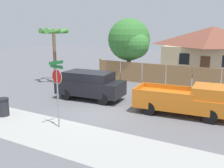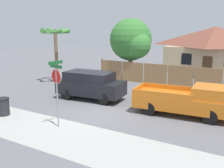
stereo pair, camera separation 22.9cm
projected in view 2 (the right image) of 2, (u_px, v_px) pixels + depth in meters
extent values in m
plane|color=slate|center=(98.00, 112.00, 15.03)|extent=(80.00, 80.00, 0.00)
cube|color=#A3A39E|center=(54.00, 133.00, 12.02)|extent=(36.00, 3.20, 0.01)
cube|color=#997047|center=(112.00, 70.00, 24.04)|extent=(2.04, 0.06, 1.74)
cube|color=#997047|center=(132.00, 72.00, 22.97)|extent=(2.04, 0.06, 1.74)
cube|color=#997047|center=(155.00, 74.00, 21.91)|extent=(2.04, 0.06, 1.74)
cube|color=#997047|center=(180.00, 77.00, 20.84)|extent=(2.04, 0.06, 1.74)
cube|color=#997047|center=(208.00, 79.00, 19.78)|extent=(2.04, 0.06, 1.74)
cube|color=brown|center=(102.00, 68.00, 24.56)|extent=(0.12, 0.12, 1.84)
cube|color=beige|center=(213.00, 59.00, 27.52)|extent=(8.92, 5.99, 2.77)
pyramid|color=brown|center=(215.00, 36.00, 27.00)|extent=(9.64, 6.46, 2.01)
cube|color=black|center=(186.00, 59.00, 25.95)|extent=(1.00, 0.04, 1.10)
cube|color=brown|center=(207.00, 67.00, 25.08)|extent=(0.90, 0.04, 2.00)
cylinder|color=brown|center=(130.00, 67.00, 24.57)|extent=(0.40, 0.40, 2.15)
sphere|color=#387A33|center=(131.00, 40.00, 24.03)|extent=(3.86, 3.86, 3.86)
sphere|color=#3C8437|center=(137.00, 44.00, 23.27)|extent=(2.51, 2.51, 2.51)
cylinder|color=brown|center=(56.00, 56.00, 22.34)|extent=(0.28, 0.28, 4.54)
cone|color=#428438|center=(62.00, 32.00, 21.50)|extent=(0.44, 1.50, 0.66)
cone|color=#428438|center=(64.00, 32.00, 22.27)|extent=(1.52, 1.13, 0.66)
cone|color=#428438|center=(57.00, 32.00, 22.68)|extent=(1.52, 1.13, 0.66)
cone|color=#428438|center=(48.00, 32.00, 22.30)|extent=(0.44, 1.50, 0.66)
cone|color=#428438|center=(46.00, 32.00, 21.52)|extent=(1.52, 1.13, 0.66)
cone|color=#428438|center=(53.00, 32.00, 21.12)|extent=(1.52, 1.13, 0.66)
cube|color=black|center=(91.00, 87.00, 17.44)|extent=(4.62, 2.32, 0.93)
cube|color=black|center=(89.00, 76.00, 17.33)|extent=(3.27, 2.04, 0.57)
cube|color=black|center=(109.00, 78.00, 16.70)|extent=(0.22, 1.68, 0.48)
cylinder|color=black|center=(115.00, 93.00, 17.70)|extent=(0.75, 0.22, 0.75)
cylinder|color=black|center=(103.00, 99.00, 16.21)|extent=(0.75, 0.22, 0.75)
cylinder|color=black|center=(80.00, 89.00, 18.87)|extent=(0.75, 0.22, 0.75)
cylinder|color=black|center=(67.00, 94.00, 17.37)|extent=(0.75, 0.22, 0.75)
cube|color=orange|center=(182.00, 102.00, 14.39)|extent=(5.28, 2.50, 0.77)
cube|color=orange|center=(210.00, 92.00, 13.65)|extent=(1.80, 2.01, 0.61)
cube|color=orange|center=(171.00, 87.00, 15.49)|extent=(3.20, 0.38, 0.27)
cube|color=orange|center=(162.00, 95.00, 13.80)|extent=(3.20, 0.38, 0.27)
cube|color=orange|center=(139.00, 88.00, 15.34)|extent=(0.26, 1.92, 0.27)
cylinder|color=black|center=(213.00, 107.00, 14.60)|extent=(0.75, 0.22, 0.75)
cylinder|color=black|center=(210.00, 117.00, 13.01)|extent=(0.75, 0.22, 0.75)
cylinder|color=black|center=(158.00, 100.00, 15.93)|extent=(0.75, 0.22, 0.75)
cylinder|color=black|center=(149.00, 109.00, 14.34)|extent=(0.75, 0.22, 0.75)
cylinder|color=gray|center=(57.00, 98.00, 12.47)|extent=(0.07, 0.07, 2.87)
cylinder|color=red|center=(56.00, 77.00, 12.25)|extent=(0.66, 0.14, 0.66)
cylinder|color=white|center=(56.00, 77.00, 12.25)|extent=(0.69, 0.13, 0.70)
cube|color=#19602D|center=(56.00, 66.00, 12.14)|extent=(0.88, 0.18, 0.15)
cube|color=#19602D|center=(56.00, 62.00, 12.10)|extent=(0.16, 0.79, 0.15)
cylinder|color=#28282D|center=(3.00, 107.00, 14.34)|extent=(0.63, 0.63, 0.89)
cylinder|color=black|center=(3.00, 99.00, 14.24)|extent=(0.68, 0.68, 0.08)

